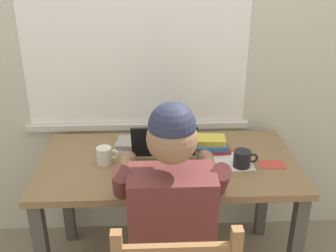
{
  "coord_description": "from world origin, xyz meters",
  "views": [
    {
      "loc": [
        -0.08,
        -1.84,
        1.76
      ],
      "look_at": [
        -0.0,
        -0.05,
        0.95
      ],
      "focal_mm": 43.21,
      "sensor_mm": 36.0,
      "label": 1
    }
  ],
  "objects_px": {
    "book_stack_side": "(133,145)",
    "book_stack_main": "(212,145)",
    "computer_mouse": "(219,170)",
    "desk": "(168,177)",
    "laptop": "(165,163)",
    "coffee_mug_spare": "(242,159)",
    "coffee_mug_white": "(105,155)",
    "coffee_mug_dark": "(167,134)",
    "seated_person": "(170,216)",
    "landscape_photo_print": "(272,164)"
  },
  "relations": [
    {
      "from": "book_stack_side",
      "to": "book_stack_main",
      "type": "bearing_deg",
      "value": -5.19
    },
    {
      "from": "computer_mouse",
      "to": "book_stack_main",
      "type": "height_order",
      "value": "book_stack_main"
    },
    {
      "from": "book_stack_main",
      "to": "desk",
      "type": "bearing_deg",
      "value": -159.19
    },
    {
      "from": "laptop",
      "to": "coffee_mug_spare",
      "type": "relative_size",
      "value": 2.65
    },
    {
      "from": "laptop",
      "to": "computer_mouse",
      "type": "relative_size",
      "value": 3.3
    },
    {
      "from": "desk",
      "to": "book_stack_side",
      "type": "height_order",
      "value": "book_stack_side"
    },
    {
      "from": "computer_mouse",
      "to": "laptop",
      "type": "bearing_deg",
      "value": 174.32
    },
    {
      "from": "coffee_mug_spare",
      "to": "book_stack_main",
      "type": "bearing_deg",
      "value": 126.3
    },
    {
      "from": "laptop",
      "to": "coffee_mug_white",
      "type": "relative_size",
      "value": 2.84
    },
    {
      "from": "coffee_mug_dark",
      "to": "book_stack_main",
      "type": "bearing_deg",
      "value": -29.19
    },
    {
      "from": "seated_person",
      "to": "computer_mouse",
      "type": "xyz_separation_m",
      "value": [
        0.25,
        0.28,
        0.05
      ]
    },
    {
      "from": "coffee_mug_dark",
      "to": "computer_mouse",
      "type": "bearing_deg",
      "value": -56.66
    },
    {
      "from": "coffee_mug_spare",
      "to": "landscape_photo_print",
      "type": "bearing_deg",
      "value": 5.8
    },
    {
      "from": "seated_person",
      "to": "book_stack_main",
      "type": "bearing_deg",
      "value": 63.98
    },
    {
      "from": "computer_mouse",
      "to": "book_stack_side",
      "type": "xyz_separation_m",
      "value": [
        -0.43,
        0.27,
        0.01
      ]
    },
    {
      "from": "book_stack_main",
      "to": "landscape_photo_print",
      "type": "bearing_deg",
      "value": -29.01
    },
    {
      "from": "book_stack_main",
      "to": "book_stack_side",
      "type": "relative_size",
      "value": 0.93
    },
    {
      "from": "coffee_mug_white",
      "to": "coffee_mug_spare",
      "type": "distance_m",
      "value": 0.7
    },
    {
      "from": "book_stack_side",
      "to": "landscape_photo_print",
      "type": "bearing_deg",
      "value": -15.46
    },
    {
      "from": "book_stack_main",
      "to": "coffee_mug_dark",
      "type": "bearing_deg",
      "value": 150.81
    },
    {
      "from": "book_stack_main",
      "to": "book_stack_side",
      "type": "xyz_separation_m",
      "value": [
        -0.43,
        0.04,
        -0.01
      ]
    },
    {
      "from": "landscape_photo_print",
      "to": "book_stack_side",
      "type": "bearing_deg",
      "value": 166.69
    },
    {
      "from": "laptop",
      "to": "coffee_mug_spare",
      "type": "distance_m",
      "value": 0.39
    },
    {
      "from": "coffee_mug_dark",
      "to": "coffee_mug_spare",
      "type": "bearing_deg",
      "value": -40.0
    },
    {
      "from": "book_stack_main",
      "to": "coffee_mug_spare",
      "type": "bearing_deg",
      "value": -53.7
    },
    {
      "from": "laptop",
      "to": "book_stack_main",
      "type": "relative_size",
      "value": 1.79
    },
    {
      "from": "desk",
      "to": "coffee_mug_dark",
      "type": "relative_size",
      "value": 11.38
    },
    {
      "from": "landscape_photo_print",
      "to": "desk",
      "type": "bearing_deg",
      "value": 174.9
    },
    {
      "from": "book_stack_main",
      "to": "landscape_photo_print",
      "type": "distance_m",
      "value": 0.33
    },
    {
      "from": "coffee_mug_dark",
      "to": "coffee_mug_white",
      "type": "bearing_deg",
      "value": -143.77
    },
    {
      "from": "desk",
      "to": "book_stack_main",
      "type": "height_order",
      "value": "book_stack_main"
    },
    {
      "from": "coffee_mug_white",
      "to": "landscape_photo_print",
      "type": "bearing_deg",
      "value": -3.61
    },
    {
      "from": "coffee_mug_spare",
      "to": "landscape_photo_print",
      "type": "height_order",
      "value": "coffee_mug_spare"
    },
    {
      "from": "coffee_mug_white",
      "to": "book_stack_main",
      "type": "relative_size",
      "value": 0.63
    },
    {
      "from": "computer_mouse",
      "to": "landscape_photo_print",
      "type": "xyz_separation_m",
      "value": [
        0.28,
        0.07,
        -0.02
      ]
    },
    {
      "from": "desk",
      "to": "computer_mouse",
      "type": "xyz_separation_m",
      "value": [
        0.24,
        -0.14,
        0.12
      ]
    },
    {
      "from": "computer_mouse",
      "to": "coffee_mug_spare",
      "type": "height_order",
      "value": "coffee_mug_spare"
    },
    {
      "from": "seated_person",
      "to": "book_stack_side",
      "type": "distance_m",
      "value": 0.58
    },
    {
      "from": "seated_person",
      "to": "computer_mouse",
      "type": "bearing_deg",
      "value": 47.89
    },
    {
      "from": "coffee_mug_white",
      "to": "coffee_mug_dark",
      "type": "distance_m",
      "value": 0.4
    },
    {
      "from": "seated_person",
      "to": "coffee_mug_white",
      "type": "bearing_deg",
      "value": 127.77
    },
    {
      "from": "seated_person",
      "to": "laptop",
      "type": "distance_m",
      "value": 0.32
    },
    {
      "from": "book_stack_main",
      "to": "coffee_mug_white",
      "type": "bearing_deg",
      "value": -169.46
    },
    {
      "from": "coffee_mug_white",
      "to": "book_stack_side",
      "type": "bearing_deg",
      "value": 46.65
    },
    {
      "from": "coffee_mug_dark",
      "to": "coffee_mug_spare",
      "type": "height_order",
      "value": "same"
    },
    {
      "from": "computer_mouse",
      "to": "book_stack_side",
      "type": "distance_m",
      "value": 0.51
    },
    {
      "from": "computer_mouse",
      "to": "coffee_mug_dark",
      "type": "height_order",
      "value": "coffee_mug_dark"
    },
    {
      "from": "desk",
      "to": "computer_mouse",
      "type": "relative_size",
      "value": 13.38
    },
    {
      "from": "laptop",
      "to": "coffee_mug_white",
      "type": "height_order",
      "value": "laptop"
    },
    {
      "from": "desk",
      "to": "book_stack_side",
      "type": "bearing_deg",
      "value": 145.14
    }
  ]
}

